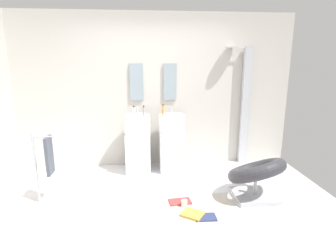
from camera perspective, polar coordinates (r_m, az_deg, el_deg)
ground_plane at (r=3.65m, az=-1.58°, el=-17.12°), size 4.80×3.60×0.04m
rear_partition at (r=4.82m, az=-3.07°, el=7.12°), size 4.80×0.10×2.60m
pedestal_sink_left at (r=4.61m, az=-6.24°, el=-3.49°), size 0.42×0.42×1.06m
pedestal_sink_right at (r=4.64m, az=0.76°, el=-3.32°), size 0.42×0.42×1.06m
vanity_mirror_left at (r=4.73m, az=-6.52°, el=8.97°), size 0.22×0.03×0.61m
vanity_mirror_right at (r=4.75m, az=0.39°, el=9.08°), size 0.22×0.03×0.61m
shower_column at (r=5.05m, az=15.48°, el=4.43°), size 0.49×0.24×2.05m
lounge_chair at (r=3.94m, az=17.68°, el=-9.39°), size 1.09×1.09×0.65m
towel_rack at (r=3.87m, az=-23.63°, el=-5.91°), size 0.37×0.22×0.95m
area_rug at (r=3.63m, az=4.43°, el=-16.89°), size 1.25×0.81×0.01m
magazine_red at (r=3.79m, az=2.49°, el=-15.28°), size 0.30×0.20×0.02m
magazine_navy at (r=3.49m, az=7.73°, el=-18.10°), size 0.26×0.18×0.02m
magazine_ochre at (r=3.52m, az=5.08°, el=-17.63°), size 0.33×0.31×0.03m
coffee_mug at (r=3.67m, az=3.37°, el=-15.63°), size 0.08×0.08×0.09m
soap_bottle_clear at (r=4.34m, az=-7.04°, el=2.89°), size 0.05×0.05×0.17m
soap_bottle_amber at (r=4.51m, az=-1.01°, el=3.37°), size 0.04×0.04×0.17m
soap_bottle_grey at (r=4.43m, az=-5.00°, el=3.09°), size 0.04×0.04×0.16m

